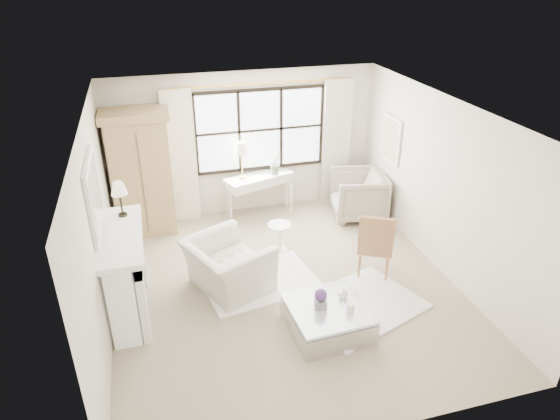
# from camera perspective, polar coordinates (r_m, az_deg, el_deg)

# --- Properties ---
(floor) EXTENTS (5.50, 5.50, 0.00)m
(floor) POSITION_cam_1_polar(r_m,az_deg,el_deg) (7.66, 0.56, -8.73)
(floor) COLOR gray
(floor) RESTS_ON ground
(ceiling) EXTENTS (5.50, 5.50, 0.00)m
(ceiling) POSITION_cam_1_polar(r_m,az_deg,el_deg) (6.47, 0.67, 11.10)
(ceiling) COLOR white
(ceiling) RESTS_ON ground
(wall_back) EXTENTS (5.00, 0.00, 5.00)m
(wall_back) POSITION_cam_1_polar(r_m,az_deg,el_deg) (9.43, -4.07, 7.56)
(wall_back) COLOR beige
(wall_back) RESTS_ON ground
(wall_front) EXTENTS (5.00, 0.00, 5.00)m
(wall_front) POSITION_cam_1_polar(r_m,az_deg,el_deg) (4.81, 10.01, -13.91)
(wall_front) COLOR beige
(wall_front) RESTS_ON ground
(wall_left) EXTENTS (0.00, 5.50, 5.50)m
(wall_left) POSITION_cam_1_polar(r_m,az_deg,el_deg) (6.78, -20.15, -2.21)
(wall_left) COLOR beige
(wall_left) RESTS_ON ground
(wall_right) EXTENTS (0.00, 5.50, 5.50)m
(wall_right) POSITION_cam_1_polar(r_m,az_deg,el_deg) (7.96, 18.19, 2.48)
(wall_right) COLOR beige
(wall_right) RESTS_ON ground
(window_pane) EXTENTS (2.40, 0.02, 1.50)m
(window_pane) POSITION_cam_1_polar(r_m,az_deg,el_deg) (9.39, -2.28, 9.13)
(window_pane) COLOR silver
(window_pane) RESTS_ON wall_back
(window_frame) EXTENTS (2.50, 0.04, 1.50)m
(window_frame) POSITION_cam_1_polar(r_m,az_deg,el_deg) (9.38, -2.26, 9.12)
(window_frame) COLOR black
(window_frame) RESTS_ON wall_back
(curtain_rod) EXTENTS (3.30, 0.04, 0.04)m
(curtain_rod) POSITION_cam_1_polar(r_m,az_deg,el_deg) (9.11, -2.29, 14.24)
(curtain_rod) COLOR #BA9040
(curtain_rod) RESTS_ON wall_back
(curtain_left) EXTENTS (0.55, 0.10, 2.47)m
(curtain_left) POSITION_cam_1_polar(r_m,az_deg,el_deg) (9.23, -11.26, 5.90)
(curtain_left) COLOR silver
(curtain_left) RESTS_ON ground
(curtain_right) EXTENTS (0.55, 0.10, 2.47)m
(curtain_right) POSITION_cam_1_polar(r_m,az_deg,el_deg) (9.87, 6.45, 7.64)
(curtain_right) COLOR beige
(curtain_right) RESTS_ON ground
(fireplace) EXTENTS (0.58, 1.66, 1.26)m
(fireplace) POSITION_cam_1_polar(r_m,az_deg,el_deg) (7.11, -17.45, -6.95)
(fireplace) COLOR white
(fireplace) RESTS_ON ground
(mirror_frame) EXTENTS (0.05, 1.15, 0.95)m
(mirror_frame) POSITION_cam_1_polar(r_m,az_deg,el_deg) (6.57, -20.56, 1.57)
(mirror_frame) COLOR white
(mirror_frame) RESTS_ON wall_left
(mirror_glass) EXTENTS (0.02, 1.00, 0.80)m
(mirror_glass) POSITION_cam_1_polar(r_m,az_deg,el_deg) (6.56, -20.30, 1.60)
(mirror_glass) COLOR silver
(mirror_glass) RESTS_ON wall_left
(art_frame) EXTENTS (0.04, 0.62, 0.82)m
(art_frame) POSITION_cam_1_polar(r_m,az_deg,el_deg) (9.23, 12.63, 7.85)
(art_frame) COLOR white
(art_frame) RESTS_ON wall_right
(art_canvas) EXTENTS (0.01, 0.52, 0.72)m
(art_canvas) POSITION_cam_1_polar(r_m,az_deg,el_deg) (9.22, 12.51, 7.84)
(art_canvas) COLOR beige
(art_canvas) RESTS_ON wall_right
(mantel_lamp) EXTENTS (0.22, 0.22, 0.51)m
(mantel_lamp) POSITION_cam_1_polar(r_m,az_deg,el_deg) (7.09, -17.94, 2.21)
(mantel_lamp) COLOR black
(mantel_lamp) RESTS_ON fireplace
(armoire) EXTENTS (1.13, 0.72, 2.24)m
(armoire) POSITION_cam_1_polar(r_m,az_deg,el_deg) (8.96, -15.56, 4.12)
(armoire) COLOR tan
(armoire) RESTS_ON floor
(console_table) EXTENTS (1.38, 0.83, 0.80)m
(console_table) POSITION_cam_1_polar(r_m,az_deg,el_deg) (9.57, -2.37, 1.75)
(console_table) COLOR silver
(console_table) RESTS_ON floor
(console_lamp) EXTENTS (0.28, 0.28, 0.69)m
(console_lamp) POSITION_cam_1_polar(r_m,az_deg,el_deg) (9.13, -4.43, 6.93)
(console_lamp) COLOR #B68E3F
(console_lamp) RESTS_ON console_table
(orchid_plant) EXTENTS (0.30, 0.28, 0.43)m
(orchid_plant) POSITION_cam_1_polar(r_m,az_deg,el_deg) (9.41, -0.49, 5.40)
(orchid_plant) COLOR #4F6946
(orchid_plant) RESTS_ON console_table
(side_table) EXTENTS (0.40, 0.40, 0.51)m
(side_table) POSITION_cam_1_polar(r_m,az_deg,el_deg) (8.36, -0.06, -2.71)
(side_table) COLOR silver
(side_table) RESTS_ON floor
(rug_left) EXTENTS (1.84, 1.42, 0.03)m
(rug_left) POSITION_cam_1_polar(r_m,az_deg,el_deg) (7.74, -2.28, -8.18)
(rug_left) COLOR white
(rug_left) RESTS_ON floor
(rug_right) EXTENTS (2.01, 1.76, 0.03)m
(rug_right) POSITION_cam_1_polar(r_m,az_deg,el_deg) (7.35, 9.11, -10.72)
(rug_right) COLOR white
(rug_right) RESTS_ON floor
(club_armchair) EXTENTS (1.41, 1.49, 0.76)m
(club_armchair) POSITION_cam_1_polar(r_m,az_deg,el_deg) (7.47, -5.99, -6.38)
(club_armchair) COLOR beige
(club_armchair) RESTS_ON floor
(wingback_chair) EXTENTS (1.15, 1.13, 0.89)m
(wingback_chair) POSITION_cam_1_polar(r_m,az_deg,el_deg) (9.57, 8.96, 1.72)
(wingback_chair) COLOR #A19688
(wingback_chair) RESTS_ON floor
(french_chair) EXTENTS (0.65, 0.65, 1.08)m
(french_chair) POSITION_cam_1_polar(r_m,az_deg,el_deg) (7.91, 10.69, -5.29)
(french_chair) COLOR #A36D44
(french_chair) RESTS_ON floor
(coffee_table) EXTENTS (1.06, 1.06, 0.38)m
(coffee_table) POSITION_cam_1_polar(r_m,az_deg,el_deg) (6.80, 5.46, -12.27)
(coffee_table) COLOR silver
(coffee_table) RESTS_ON floor
(planter_box) EXTENTS (0.18, 0.18, 0.11)m
(planter_box) POSITION_cam_1_polar(r_m,az_deg,el_deg) (6.62, 4.65, -10.61)
(planter_box) COLOR slate
(planter_box) RESTS_ON coffee_table
(planter_flowers) EXTENTS (0.16, 0.16, 0.16)m
(planter_flowers) POSITION_cam_1_polar(r_m,az_deg,el_deg) (6.54, 4.69, -9.64)
(planter_flowers) COLOR #4E2A6A
(planter_flowers) RESTS_ON planter_box
(pillar_candle) EXTENTS (0.10, 0.10, 0.12)m
(pillar_candle) POSITION_cam_1_polar(r_m,az_deg,el_deg) (6.59, 8.07, -11.02)
(pillar_candle) COLOR silver
(pillar_candle) RESTS_ON coffee_table
(coffee_vase) EXTENTS (0.18, 0.18, 0.15)m
(coffee_vase) POSITION_cam_1_polar(r_m,az_deg,el_deg) (6.81, 7.21, -9.36)
(coffee_vase) COLOR silver
(coffee_vase) RESTS_ON coffee_table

